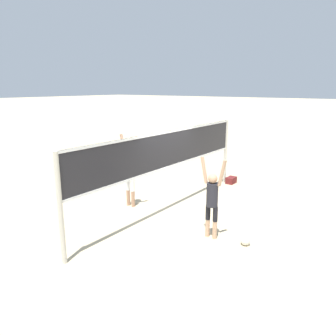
# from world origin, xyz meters

# --- Properties ---
(ground_plane) EXTENTS (200.00, 200.00, 0.00)m
(ground_plane) POSITION_xyz_m (0.00, 0.00, 0.00)
(ground_plane) COLOR #C6B28C
(volleyball_net) EXTENTS (7.52, 0.10, 2.41)m
(volleyball_net) POSITION_xyz_m (0.00, 0.00, 1.73)
(volleyball_net) COLOR beige
(volleyball_net) RESTS_ON ground_plane
(player_spiker) EXTENTS (0.28, 0.69, 2.01)m
(player_spiker) POSITION_xyz_m (-0.81, -1.91, 1.05)
(player_spiker) COLOR tan
(player_spiker) RESTS_ON ground_plane
(player_blocker) EXTENTS (0.28, 0.72, 2.24)m
(player_blocker) POSITION_xyz_m (-0.35, 1.18, 1.18)
(player_blocker) COLOR tan
(player_blocker) RESTS_ON ground_plane
(volleyball) EXTENTS (0.22, 0.22, 0.22)m
(volleyball) POSITION_xyz_m (-0.70, -2.76, 0.11)
(volleyball) COLOR silver
(volleyball) RESTS_ON ground_plane
(gear_bag) EXTENTS (0.44, 0.29, 0.24)m
(gear_bag) POSITION_xyz_m (3.76, -0.27, 0.12)
(gear_bag) COLOR maroon
(gear_bag) RESTS_ON ground_plane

